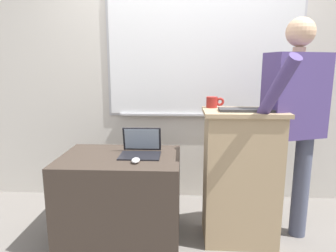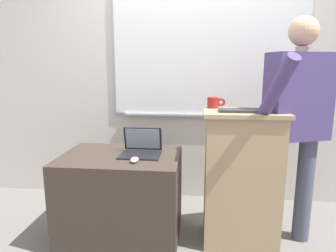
# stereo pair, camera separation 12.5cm
# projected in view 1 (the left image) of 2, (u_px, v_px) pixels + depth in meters

# --- Properties ---
(back_wall) EXTENTS (6.40, 0.17, 2.86)m
(back_wall) POSITION_uv_depth(u_px,v_px,m) (184.00, 61.00, 3.02)
(back_wall) COLOR beige
(back_wall) RESTS_ON ground_plane
(lectern_podium) EXTENTS (0.60, 0.41, 1.05)m
(lectern_podium) POSITION_uv_depth(u_px,v_px,m) (241.00, 176.00, 2.34)
(lectern_podium) COLOR tan
(lectern_podium) RESTS_ON ground_plane
(side_desk) EXTENTS (0.92, 0.67, 0.69)m
(side_desk) POSITION_uv_depth(u_px,v_px,m) (121.00, 197.00, 2.39)
(side_desk) COLOR #382D26
(side_desk) RESTS_ON ground_plane
(person_presenter) EXTENTS (0.63, 0.67, 1.72)m
(person_presenter) POSITION_uv_depth(u_px,v_px,m) (294.00, 116.00, 2.26)
(person_presenter) COLOR #474C60
(person_presenter) RESTS_ON ground_plane
(laptop) EXTENTS (0.31, 0.27, 0.20)m
(laptop) POSITION_uv_depth(u_px,v_px,m) (141.00, 147.00, 2.36)
(laptop) COLOR black
(laptop) RESTS_ON side_desk
(wireless_keyboard) EXTENTS (0.40, 0.14, 0.02)m
(wireless_keyboard) POSITION_uv_depth(u_px,v_px,m) (246.00, 110.00, 2.18)
(wireless_keyboard) COLOR #2D2D30
(wireless_keyboard) RESTS_ON lectern_podium
(computer_mouse_by_laptop) EXTENTS (0.06, 0.10, 0.03)m
(computer_mouse_by_laptop) POSITION_uv_depth(u_px,v_px,m) (136.00, 160.00, 2.15)
(computer_mouse_by_laptop) COLOR #BCBCC1
(computer_mouse_by_laptop) RESTS_ON side_desk
(coffee_mug) EXTENTS (0.14, 0.09, 0.09)m
(coffee_mug) POSITION_uv_depth(u_px,v_px,m) (213.00, 102.00, 2.37)
(coffee_mug) COLOR maroon
(coffee_mug) RESTS_ON lectern_podium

